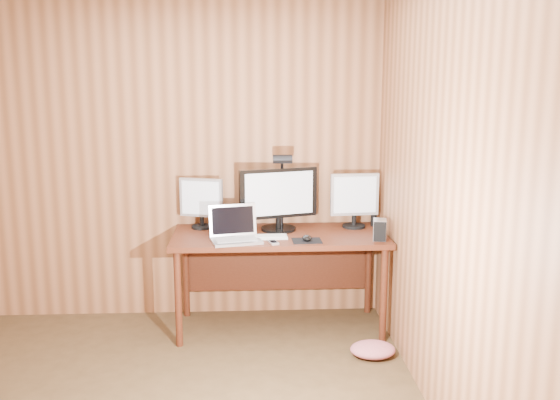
{
  "coord_description": "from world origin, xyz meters",
  "views": [
    {
      "loc": [
        0.7,
        -2.91,
        1.92
      ],
      "look_at": [
        0.93,
        1.58,
        1.02
      ],
      "focal_mm": 40.0,
      "sensor_mm": 36.0,
      "label": 1
    }
  ],
  "objects": [
    {
      "name": "fabric_pile",
      "position": [
        1.55,
        1.09,
        0.05
      ],
      "size": [
        0.35,
        0.31,
        0.1
      ],
      "primitive_type": null,
      "rotation": [
        0.0,
        0.0,
        -0.17
      ],
      "color": "#C25D67",
      "rests_on": "floor"
    },
    {
      "name": "laptop",
      "position": [
        0.6,
        1.46,
        0.81
      ],
      "size": [
        0.4,
        0.34,
        0.25
      ],
      "rotation": [
        0.0,
        0.0,
        0.22
      ],
      "color": "silver",
      "rests_on": "desk"
    },
    {
      "name": "monitor_right",
      "position": [
        1.52,
        1.81,
        0.98
      ],
      "size": [
        0.38,
        0.18,
        0.43
      ],
      "rotation": [
        0.0,
        0.0,
        0.07
      ],
      "color": "black",
      "rests_on": "desk"
    },
    {
      "name": "hard_drive",
      "position": [
        1.64,
        1.43,
        0.82
      ],
      "size": [
        0.12,
        0.15,
        0.15
      ],
      "rotation": [
        0.0,
        0.0,
        -0.2
      ],
      "color": "silver",
      "rests_on": "desk"
    },
    {
      "name": "keyboard",
      "position": [
        0.78,
        1.51,
        0.76
      ],
      "size": [
        0.39,
        0.13,
        0.02
      ],
      "rotation": [
        0.0,
        0.0,
        0.04
      ],
      "color": "silver",
      "rests_on": "desk"
    },
    {
      "name": "mousepad",
      "position": [
        1.12,
        1.42,
        0.75
      ],
      "size": [
        0.21,
        0.18,
        0.0
      ],
      "primitive_type": "cube",
      "rotation": [
        0.0,
        0.0,
        0.03
      ],
      "color": "black",
      "rests_on": "desk"
    },
    {
      "name": "mouse",
      "position": [
        1.12,
        1.42,
        0.77
      ],
      "size": [
        0.08,
        0.12,
        0.04
      ],
      "primitive_type": "ellipsoid",
      "rotation": [
        0.0,
        0.0,
        0.08
      ],
      "color": "black",
      "rests_on": "mousepad"
    },
    {
      "name": "room_shell",
      "position": [
        0.0,
        0.0,
        1.25
      ],
      "size": [
        4.0,
        4.0,
        4.0
      ],
      "color": "#4A341C",
      "rests_on": "ground"
    },
    {
      "name": "monitor_left",
      "position": [
        0.33,
        1.84,
        0.96
      ],
      "size": [
        0.34,
        0.16,
        0.39
      ],
      "rotation": [
        0.0,
        0.0,
        -0.3
      ],
      "color": "black",
      "rests_on": "desk"
    },
    {
      "name": "phone",
      "position": [
        0.87,
        1.36,
        0.76
      ],
      "size": [
        0.08,
        0.12,
        0.02
      ],
      "rotation": [
        0.0,
        0.0,
        0.28
      ],
      "color": "silver",
      "rests_on": "desk"
    },
    {
      "name": "monitor_center",
      "position": [
        0.93,
        1.75,
        1.0
      ],
      "size": [
        0.6,
        0.27,
        0.48
      ],
      "rotation": [
        0.0,
        0.0,
        0.29
      ],
      "color": "black",
      "rests_on": "desk"
    },
    {
      "name": "desk_lamp",
      "position": [
        0.96,
        1.77,
        1.14
      ],
      "size": [
        0.14,
        0.21,
        0.63
      ],
      "rotation": [
        0.0,
        0.0,
        -0.27
      ],
      "color": "black",
      "rests_on": "desk"
    },
    {
      "name": "speaker",
      "position": [
        1.69,
        1.84,
        0.81
      ],
      "size": [
        0.05,
        0.05,
        0.12
      ],
      "primitive_type": "cylinder",
      "color": "black",
      "rests_on": "desk"
    },
    {
      "name": "desk",
      "position": [
        0.93,
        1.7,
        0.63
      ],
      "size": [
        1.6,
        0.7,
        0.75
      ],
      "color": "#491E0F",
      "rests_on": "floor"
    }
  ]
}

